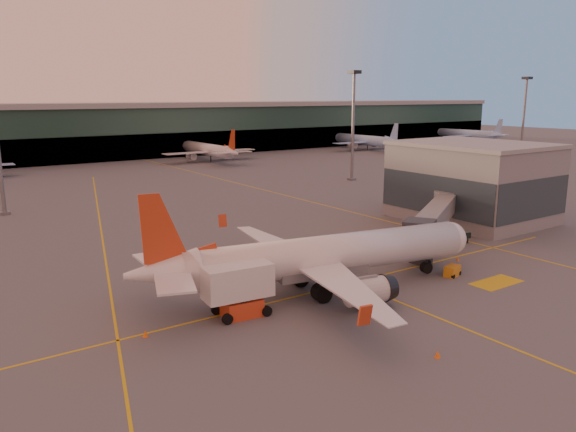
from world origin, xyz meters
TOP-DOWN VIEW (x-y plane):
  - ground at (0.00, 0.00)m, footprint 600.00×600.00m
  - taxi_markings at (-7.32, 44.49)m, footprint 100.12×173.00m
  - terminal at (0.00, 141.79)m, footprint 400.00×20.00m
  - gate_building at (41.93, 17.93)m, footprint 18.40×22.40m
  - mast_east_near at (55.00, 62.00)m, footprint 2.40×2.40m
  - mast_east_far at (130.00, 66.00)m, footprint 2.40×2.40m
  - distant_aircraft_row at (10.83, 118.00)m, footprint 350.00×34.00m
  - main_airplane at (0.21, 4.78)m, footprint 38.01×34.51m
  - jet_bridge at (25.45, 10.80)m, footprint 23.54×15.91m
  - catering_truck at (-9.75, 3.85)m, footprint 6.57×3.45m
  - gpu_cart at (15.87, 0.25)m, footprint 2.30×1.70m
  - pushback_tug at (28.05, 9.83)m, footprint 3.78×2.99m
  - cone_nose at (21.30, 3.81)m, footprint 0.39×0.39m
  - cone_tail at (-18.54, 4.40)m, footprint 0.46×0.46m
  - cone_wing_right at (-1.32, -12.31)m, footprint 0.46×0.46m
  - cone_wing_left at (-0.98, 22.62)m, footprint 0.41×0.41m
  - cone_fwd at (15.79, 0.15)m, footprint 0.38×0.38m

SIDE VIEW (x-z plane):
  - ground at x=0.00m, z-range 0.00..0.00m
  - distant_aircraft_row at x=10.83m, z-range -6.50..6.50m
  - taxi_markings at x=-7.32m, z-range 0.00..0.01m
  - cone_fwd at x=15.79m, z-range -0.01..0.48m
  - cone_nose at x=21.30m, z-range -0.01..0.49m
  - cone_wing_left at x=-0.98m, z-range -0.01..0.52m
  - cone_tail at x=-18.54m, z-range -0.01..0.57m
  - cone_wing_right at x=-1.32m, z-range -0.01..0.58m
  - gpu_cart at x=15.87m, z-range -0.01..1.19m
  - pushback_tug at x=28.05m, z-range -0.16..1.56m
  - catering_truck at x=-9.75m, z-range 0.34..5.25m
  - main_airplane at x=0.21m, z-range -2.02..9.52m
  - jet_bridge at x=25.45m, z-range 1.10..6.85m
  - gate_building at x=41.93m, z-range -0.01..12.59m
  - terminal at x=0.00m, z-range -0.04..17.56m
  - mast_east_near at x=55.00m, z-range 2.06..27.66m
  - mast_east_far at x=130.00m, z-range 2.06..27.66m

